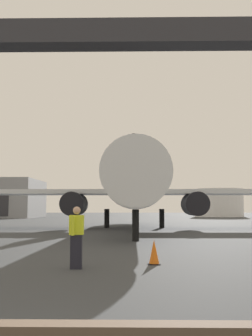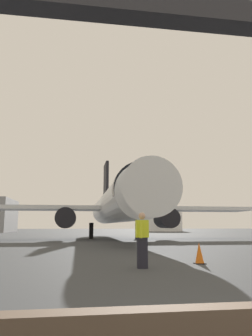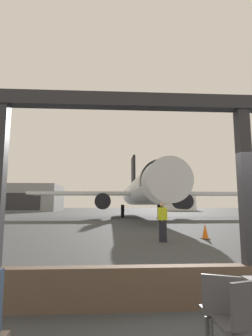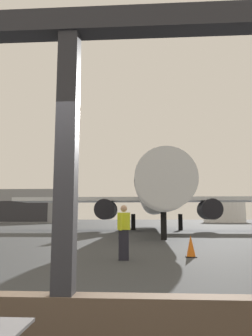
# 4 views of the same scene
# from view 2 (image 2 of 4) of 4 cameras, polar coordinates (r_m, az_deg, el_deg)

# --- Properties ---
(ground_plane) EXTENTS (220.00, 220.00, 0.00)m
(ground_plane) POSITION_cam_2_polar(r_m,az_deg,el_deg) (42.77, -5.95, -12.01)
(ground_plane) COLOR #383A3D
(airplane) EXTENTS (28.01, 30.72, 10.05)m
(airplane) POSITION_cam_2_polar(r_m,az_deg,el_deg) (31.49, -1.58, -6.64)
(airplane) COLOR silver
(airplane) RESTS_ON ground
(ground_crew_worker) EXTENTS (0.40, 0.55, 1.74)m
(ground_crew_worker) POSITION_cam_2_polar(r_m,az_deg,el_deg) (10.40, 2.90, -12.56)
(ground_crew_worker) COLOR black
(ground_crew_worker) RESTS_ON ground
(traffic_cone) EXTENTS (0.36, 0.36, 0.74)m
(traffic_cone) POSITION_cam_2_polar(r_m,az_deg,el_deg) (11.94, 12.97, -14.67)
(traffic_cone) COLOR orange
(traffic_cone) RESTS_ON ground
(fuel_storage_tank) EXTENTS (9.69, 9.69, 5.58)m
(fuel_storage_tank) POSITION_cam_2_polar(r_m,az_deg,el_deg) (81.58, 6.57, -9.20)
(fuel_storage_tank) COLOR white
(fuel_storage_tank) RESTS_ON ground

